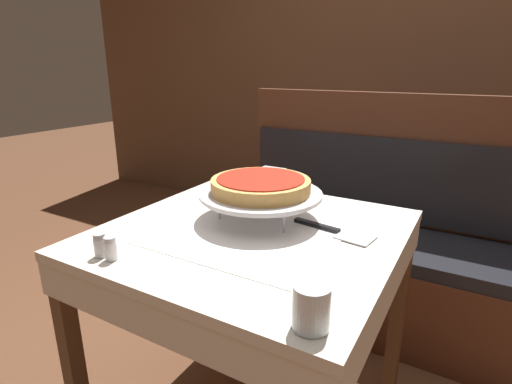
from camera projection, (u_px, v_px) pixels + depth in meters
name	position (u px, v px, depth m)	size (l,w,h in m)	color
dining_table_front	(252.00, 254.00, 1.27)	(0.87, 0.87, 0.76)	beige
dining_table_rear	(339.00, 157.00, 2.74)	(0.69, 0.69, 0.77)	red
booth_bench	(365.00, 256.00, 2.02)	(1.43, 0.50, 1.12)	#4C2819
back_wall_panel	(400.00, 73.00, 2.83)	(6.00, 0.04, 2.40)	brown
pizza_pan_stand	(261.00, 195.00, 1.30)	(0.40, 0.40, 0.09)	#ADADB2
deep_dish_pizza	(261.00, 185.00, 1.29)	(0.32, 0.32, 0.05)	tan
pizza_server	(335.00, 231.00, 1.21)	(0.27, 0.10, 0.01)	#BCBCC1
water_glass_near	(311.00, 307.00, 0.76)	(0.07, 0.07, 0.09)	silver
salt_shaker	(100.00, 245.00, 1.06)	(0.03, 0.03, 0.06)	silver
pepper_shaker	(111.00, 248.00, 1.04)	(0.03, 0.03, 0.06)	silver
napkin_holder	(273.00, 179.00, 1.62)	(0.10, 0.05, 0.09)	#B2B2B7
condiment_caddy	(355.00, 134.00, 2.73)	(0.15, 0.15, 0.17)	black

